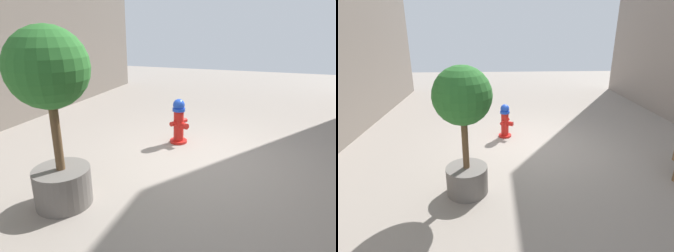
{
  "view_description": "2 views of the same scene",
  "coord_description": "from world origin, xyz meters",
  "views": [
    {
      "loc": [
        -0.95,
        4.65,
        2.2
      ],
      "look_at": [
        0.58,
        0.2,
        0.62
      ],
      "focal_mm": 31.2,
      "sensor_mm": 36.0,
      "label": 1
    },
    {
      "loc": [
        0.95,
        6.06,
        2.79
      ],
      "look_at": [
        0.65,
        0.01,
        0.54
      ],
      "focal_mm": 28.55,
      "sensor_mm": 36.0,
      "label": 2
    }
  ],
  "objects": [
    {
      "name": "planter_tree",
      "position": [
        1.43,
        1.93,
        1.42
      ],
      "size": [
        0.96,
        0.96,
        2.25
      ],
      "color": "slate",
      "rests_on": "ground_plane"
    },
    {
      "name": "fire_hydrant",
      "position": [
        0.64,
        -0.63,
        0.45
      ],
      "size": [
        0.4,
        0.42,
        0.9
      ],
      "color": "red",
      "rests_on": "ground_plane"
    },
    {
      "name": "ground_plane",
      "position": [
        0.0,
        0.0,
        0.0
      ],
      "size": [
        23.4,
        23.4,
        0.0
      ],
      "primitive_type": "plane",
      "color": "gray"
    }
  ]
}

